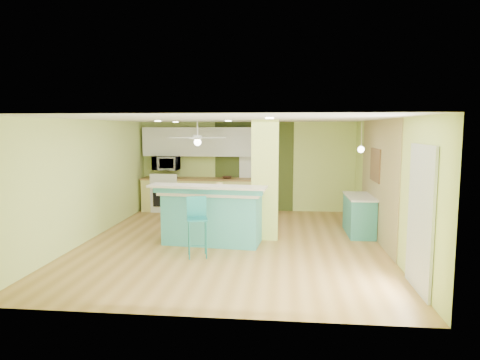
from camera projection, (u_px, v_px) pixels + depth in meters
The scene contains 23 objects.
floor at pixel (232, 243), 8.74m from camera, with size 6.00×7.00×0.01m, color olive.
ceiling at pixel (232, 119), 8.44m from camera, with size 6.00×7.00×0.01m, color white.
wall_back at pixel (247, 167), 12.05m from camera, with size 6.00×0.01×2.50m, color #CDE279.
wall_front at pixel (196, 218), 5.13m from camera, with size 6.00×0.01×2.50m, color #CDE279.
wall_left at pixel (89, 180), 8.90m from camera, with size 0.01×7.00×2.50m, color #CDE279.
wall_right at pixel (385, 184), 8.29m from camera, with size 0.01×7.00×2.50m, color #CDE279.
wood_panel at pixel (378, 180), 8.88m from camera, with size 0.02×3.40×2.50m, color #917E53.
olive_accent at pixel (254, 167), 12.02m from camera, with size 2.20×0.02×2.50m, color #404D1E.
interior_door at pixel (254, 176), 12.02m from camera, with size 0.82×0.05×2.00m, color white.
french_door at pixel (420, 219), 6.04m from camera, with size 0.04×1.08×2.10m, color silver.
column at pixel (265, 179), 9.02m from camera, with size 0.55×0.55×2.50m, color #C4D663.
kitchen_run at pixel (200, 195), 11.98m from camera, with size 3.25×0.63×0.94m.
stove at pixel (167, 195), 12.07m from camera, with size 0.76×0.66×1.08m.
upper_cabinets at pixel (200, 142), 11.92m from camera, with size 3.20×0.34×0.80m, color silver.
microwave at pixel (166, 163), 11.97m from camera, with size 0.70×0.48×0.39m, color silver.
ceiling_fan at pixel (198, 138), 10.58m from camera, with size 1.41×1.41×0.61m.
pendant_lamp at pixel (361, 149), 8.99m from camera, with size 0.14×0.14×0.69m.
wall_decor at pixel (375, 165), 9.04m from camera, with size 0.03×0.90×0.70m, color brown.
peninsula at pixel (213, 215), 8.71m from camera, with size 2.34×1.42×1.23m.
bar_stool at pixel (197, 217), 7.75m from camera, with size 0.44×0.44×1.09m.
side_counter at pixel (359, 215), 9.41m from camera, with size 0.56×1.33×0.85m.
fruit_bowl at pixel (227, 177), 11.79m from camera, with size 0.27×0.27×0.07m, color #341F15.
canister at pixel (219, 187), 8.55m from camera, with size 0.14×0.14×0.17m, color gold.
Camera 1 is at (1.04, -8.46, 2.32)m, focal length 32.00 mm.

